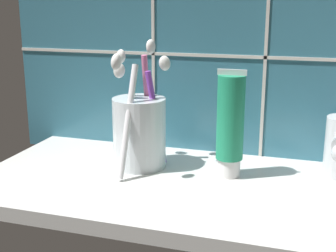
{
  "coord_description": "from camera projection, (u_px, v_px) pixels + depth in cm",
  "views": [
    {
      "loc": [
        9.21,
        -59.12,
        26.6
      ],
      "look_at": [
        -9.94,
        1.64,
        9.38
      ],
      "focal_mm": 50.0,
      "sensor_mm": 36.0,
      "label": 1
    }
  ],
  "objects": [
    {
      "name": "sink_counter",
      "position": [
        234.0,
        194.0,
        0.64
      ],
      "size": [
        73.22,
        29.68,
        2.0
      ],
      "primitive_type": "cube",
      "color": "silver",
      "rests_on": "ground"
    },
    {
      "name": "tile_wall_backsplash",
      "position": [
        256.0,
        19.0,
        0.72
      ],
      "size": [
        83.22,
        1.72,
        47.42
      ],
      "color": "#336B7F",
      "rests_on": "ground"
    },
    {
      "name": "toothbrush_cup",
      "position": [
        139.0,
        129.0,
        0.7
      ],
      "size": [
        9.97,
        13.06,
        18.97
      ],
      "color": "silver",
      "rests_on": "sink_counter"
    },
    {
      "name": "toothpaste_tube",
      "position": [
        230.0,
        124.0,
        0.66
      ],
      "size": [
        4.06,
        3.87,
        15.45
      ],
      "color": "white",
      "rests_on": "sink_counter"
    }
  ]
}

